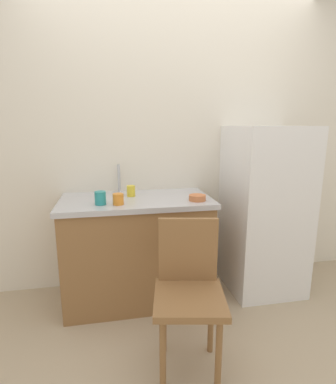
# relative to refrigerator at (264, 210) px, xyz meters

# --- Properties ---
(ground_plane) EXTENTS (8.00, 8.00, 0.00)m
(ground_plane) POSITION_rel_refrigerator_xyz_m (-0.74, -0.64, -0.71)
(ground_plane) COLOR tan
(back_wall) EXTENTS (4.80, 0.10, 2.59)m
(back_wall) POSITION_rel_refrigerator_xyz_m (-0.74, 0.36, 0.58)
(back_wall) COLOR silver
(back_wall) RESTS_ON ground_plane
(cabinet_base) EXTENTS (1.15, 0.60, 0.83)m
(cabinet_base) POSITION_rel_refrigerator_xyz_m (-1.11, 0.01, -0.30)
(cabinet_base) COLOR olive
(cabinet_base) RESTS_ON ground_plane
(countertop) EXTENTS (1.19, 0.64, 0.04)m
(countertop) POSITION_rel_refrigerator_xyz_m (-1.11, 0.01, 0.13)
(countertop) COLOR #B7B7BC
(countertop) RESTS_ON cabinet_base
(faucet) EXTENTS (0.02, 0.02, 0.24)m
(faucet) POSITION_rel_refrigerator_xyz_m (-1.23, 0.26, 0.27)
(faucet) COLOR #B7B7BC
(faucet) RESTS_ON countertop
(refrigerator) EXTENTS (0.60, 0.62, 1.43)m
(refrigerator) POSITION_rel_refrigerator_xyz_m (0.00, 0.00, 0.00)
(refrigerator) COLOR white
(refrigerator) RESTS_ON ground_plane
(chair) EXTENTS (0.47, 0.47, 0.89)m
(chair) POSITION_rel_refrigerator_xyz_m (-0.87, -0.77, -0.21)
(chair) COLOR olive
(chair) RESTS_ON ground_plane
(terracotta_bowl) EXTENTS (0.13, 0.13, 0.04)m
(terracotta_bowl) POSITION_rel_refrigerator_xyz_m (-0.65, -0.15, 0.18)
(terracotta_bowl) COLOR #C67042
(terracotta_bowl) RESTS_ON countertop
(cup_yellow) EXTENTS (0.07, 0.07, 0.09)m
(cup_yellow) POSITION_rel_refrigerator_xyz_m (-1.14, 0.09, 0.20)
(cup_yellow) COLOR yellow
(cup_yellow) RESTS_ON countertop
(cup_teal) EXTENTS (0.08, 0.08, 0.10)m
(cup_teal) POSITION_rel_refrigerator_xyz_m (-1.38, -0.14, 0.20)
(cup_teal) COLOR teal
(cup_teal) RESTS_ON countertop
(cup_orange) EXTENTS (0.08, 0.08, 0.08)m
(cup_orange) POSITION_rel_refrigerator_xyz_m (-1.25, -0.16, 0.19)
(cup_orange) COLOR orange
(cup_orange) RESTS_ON countertop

